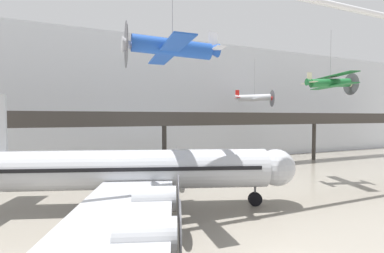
{
  "coord_description": "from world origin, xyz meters",
  "views": [
    {
      "loc": [
        -10.42,
        -9.97,
        8.44
      ],
      "look_at": [
        -1.94,
        11.39,
        7.57
      ],
      "focal_mm": 24.0,
      "sensor_mm": 36.0,
      "label": 1
    }
  ],
  "objects_px": {
    "airliner_silver_main": "(130,170)",
    "suspended_plane_blue_trainer": "(173,48)",
    "suspended_plane_green_biplane": "(330,83)",
    "suspended_plane_silver_racer": "(254,98)"
  },
  "relations": [
    {
      "from": "suspended_plane_silver_racer",
      "to": "suspended_plane_blue_trainer",
      "type": "xyz_separation_m",
      "value": [
        -21.78,
        -19.67,
        2.07
      ]
    },
    {
      "from": "airliner_silver_main",
      "to": "suspended_plane_green_biplane",
      "type": "height_order",
      "value": "suspended_plane_green_biplane"
    },
    {
      "from": "airliner_silver_main",
      "to": "suspended_plane_blue_trainer",
      "type": "xyz_separation_m",
      "value": [
        2.96,
        -3.71,
        10.39
      ]
    },
    {
      "from": "airliner_silver_main",
      "to": "suspended_plane_green_biplane",
      "type": "relative_size",
      "value": 4.46
    },
    {
      "from": "suspended_plane_silver_racer",
      "to": "suspended_plane_green_biplane",
      "type": "relative_size",
      "value": 1.11
    },
    {
      "from": "suspended_plane_silver_racer",
      "to": "suspended_plane_green_biplane",
      "type": "distance_m",
      "value": 16.18
    },
    {
      "from": "suspended_plane_blue_trainer",
      "to": "airliner_silver_main",
      "type": "bearing_deg",
      "value": -48.48
    },
    {
      "from": "airliner_silver_main",
      "to": "suspended_plane_blue_trainer",
      "type": "relative_size",
      "value": 3.6
    },
    {
      "from": "suspended_plane_green_biplane",
      "to": "airliner_silver_main",
      "type": "bearing_deg",
      "value": -165.79
    },
    {
      "from": "suspended_plane_blue_trainer",
      "to": "suspended_plane_green_biplane",
      "type": "xyz_separation_m",
      "value": [
        21.55,
        3.51,
        -1.29
      ]
    }
  ]
}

